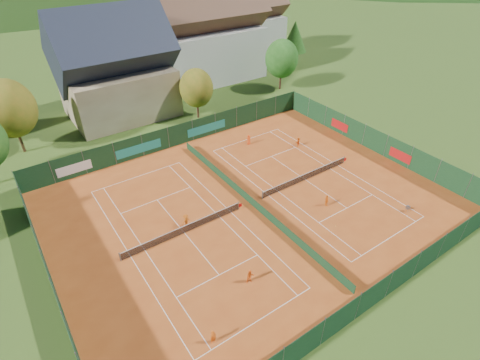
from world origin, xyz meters
name	(u,v)px	position (x,y,z in m)	size (l,w,h in m)	color
ground	(251,204)	(0.00, 0.00, -0.02)	(600.00, 600.00, 0.00)	#335019
clay_pad	(251,204)	(0.00, 0.00, 0.01)	(40.00, 32.00, 0.01)	#AF4919
court_markings_left	(184,233)	(-8.00, 0.00, 0.01)	(11.03, 23.83, 0.00)	white
court_markings_right	(305,180)	(8.00, 0.00, 0.01)	(11.03, 23.83, 0.00)	white
tennis_net_left	(185,229)	(-7.85, 0.00, 0.51)	(13.30, 0.10, 1.02)	#59595B
tennis_net_right	(307,176)	(8.15, 0.00, 0.51)	(13.30, 0.10, 1.02)	#59595B
court_divider	(251,200)	(0.00, 0.00, 0.50)	(0.03, 28.80, 1.00)	#13351C
fence_north	(178,135)	(-0.46, 15.99, 1.47)	(40.00, 0.10, 3.00)	#12331A
fence_south	(374,296)	(0.00, -16.00, 1.50)	(40.00, 0.04, 3.00)	#13341D
fence_west	(50,278)	(-20.00, 0.00, 1.50)	(0.04, 32.00, 3.00)	#12341F
fence_east	(374,140)	(20.00, 0.05, 1.48)	(0.09, 32.00, 3.00)	#14381B
chalet	(116,72)	(-3.00, 30.00, 6.62)	(16.20, 12.00, 16.00)	tan
hotel_block_a	(206,39)	(16.00, 36.00, 7.38)	(21.60, 11.00, 17.25)	silver
hotel_block_b	(243,25)	(30.00, 44.00, 6.62)	(17.28, 10.00, 15.50)	silver
tree_west_mid	(9,109)	(-18.00, 26.00, 6.07)	(6.44, 6.44, 9.78)	#4B311A
tree_center	(196,88)	(6.00, 22.00, 4.72)	(5.01, 5.01, 7.60)	#472A19
tree_east_front	(282,59)	(24.00, 24.00, 5.39)	(5.72, 5.72, 8.69)	#462819
tree_east_mid	(295,36)	(34.00, 32.00, 6.06)	(5.04, 5.04, 9.00)	#4B341A
tree_east_back	(239,30)	(26.00, 40.00, 6.74)	(7.15, 7.15, 10.86)	#412617
mountain_backdrop	(67,45)	(28.54, 233.48, -39.64)	(820.00, 530.00, 242.00)	black
ball_hopper	(408,207)	(12.74, -10.37, 0.56)	(0.34, 0.34, 0.80)	slate
loose_ball_0	(208,262)	(-7.98, -4.56, 0.03)	(0.07, 0.07, 0.07)	#CCD833
loose_ball_1	(336,226)	(4.88, -7.74, 0.03)	(0.07, 0.07, 0.07)	#CCD833
loose_ball_2	(272,181)	(4.58, 2.10, 0.03)	(0.07, 0.07, 0.07)	#CCD833
loose_ball_3	(199,184)	(-2.76, 6.45, 0.03)	(0.07, 0.07, 0.07)	#CCD833
player_left_near	(213,337)	(-11.67, -11.47, 0.66)	(0.48, 0.32, 1.33)	orange
player_left_mid	(250,277)	(-6.26, -8.54, 0.70)	(0.68, 0.53, 1.41)	orange
player_left_far	(186,221)	(-7.36, 0.78, 0.74)	(0.95, 0.55, 1.47)	#D75C13
player_right_near	(327,200)	(6.49, -4.81, 0.69)	(0.81, 0.34, 1.37)	orange
player_right_far_a	(249,139)	(7.47, 10.72, 0.71)	(0.69, 0.45, 1.41)	#FB4F16
player_right_far_b	(298,142)	(12.67, 6.53, 0.64)	(1.19, 0.38, 1.28)	orange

